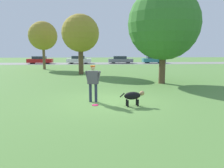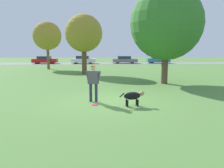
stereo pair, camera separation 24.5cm
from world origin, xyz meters
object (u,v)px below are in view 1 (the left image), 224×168
object	(u,v)px
tree_near_right	(164,24)
parked_car_grey	(120,60)
parked_car_white	(79,60)
parked_car_teal	(153,59)
tree_mid_center	(80,33)
dog	(133,96)
parked_car_red	(40,60)
tree_far_left	(43,36)
frisbee	(95,105)
person	(93,80)

from	to	relation	value
tree_near_right	parked_car_grey	world-z (taller)	tree_near_right
parked_car_white	parked_car_teal	bearing A→B (deg)	4.07
tree_mid_center	dog	bearing A→B (deg)	-76.33
parked_car_red	parked_car_teal	world-z (taller)	parked_car_teal
dog	parked_car_white	xyz separation A→B (m)	(-4.63, 29.62, 0.22)
parked_car_grey	parked_car_teal	bearing A→B (deg)	1.73
tree_near_right	tree_far_left	xyz separation A→B (m)	(-11.14, 12.30, -0.09)
frisbee	tree_far_left	bearing A→B (deg)	109.22
parked_car_red	parked_car_white	xyz separation A→B (m)	(6.73, -0.17, 0.03)
person	tree_far_left	bearing A→B (deg)	124.66
frisbee	tree_far_left	distance (m)	19.80
dog	tree_near_right	size ratio (longest dim) A/B	0.17
dog	parked_car_grey	bearing A→B (deg)	74.63
person	parked_car_grey	size ratio (longest dim) A/B	0.38
parked_car_red	parked_car_grey	world-z (taller)	parked_car_grey
tree_mid_center	parked_car_red	world-z (taller)	tree_mid_center
tree_far_left	parked_car_red	distance (m)	12.21
parked_car_teal	parked_car_grey	bearing A→B (deg)	-177.00
parked_car_red	person	bearing A→B (deg)	-71.83
tree_mid_center	parked_car_teal	bearing A→B (deg)	55.89
dog	parked_car_teal	bearing A→B (deg)	63.56
dog	tree_near_right	distance (m)	7.92
tree_near_right	parked_car_red	distance (m)	27.86
parked_car_white	tree_near_right	bearing A→B (deg)	-70.07
tree_near_right	tree_far_left	distance (m)	16.59
parked_car_white	parked_car_teal	world-z (taller)	parked_car_white
person	tree_mid_center	bearing A→B (deg)	111.62
person	parked_car_white	distance (m)	28.88
parked_car_white	parked_car_grey	world-z (taller)	parked_car_white
parked_car_red	parked_car_teal	distance (m)	20.14
parked_car_white	parked_car_teal	xyz separation A→B (m)	(13.41, 0.58, -0.01)
parked_car_red	parked_car_grey	size ratio (longest dim) A/B	0.96
frisbee	parked_car_red	xyz separation A→B (m)	(-9.72, 29.54, 0.63)
tree_near_right	parked_car_red	xyz separation A→B (m)	(-14.48, 23.54, -3.52)
tree_far_left	tree_mid_center	bearing A→B (deg)	-49.94
dog	tree_mid_center	bearing A→B (deg)	93.43
tree_mid_center	parked_car_white	bearing A→B (deg)	95.22
person	dog	distance (m)	2.03
parked_car_red	parked_car_grey	distance (m)	14.06
frisbee	dog	bearing A→B (deg)	-8.73
tree_near_right	parked_car_teal	xyz separation A→B (m)	(5.66, 23.95, -3.50)
dog	tree_far_left	distance (m)	20.54
tree_far_left	parked_car_white	distance (m)	12.06
tree_mid_center	parked_car_white	world-z (taller)	tree_mid_center
tree_far_left	parked_car_grey	distance (m)	16.09
person	tree_near_right	size ratio (longest dim) A/B	0.25
tree_mid_center	parked_car_red	xyz separation A→B (m)	(-8.27, 17.10, -3.32)
tree_near_right	tree_mid_center	xyz separation A→B (m)	(-6.20, 6.43, -0.21)
tree_far_left	parked_car_grey	world-z (taller)	tree_far_left
tree_mid_center	parked_car_red	size ratio (longest dim) A/B	1.37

